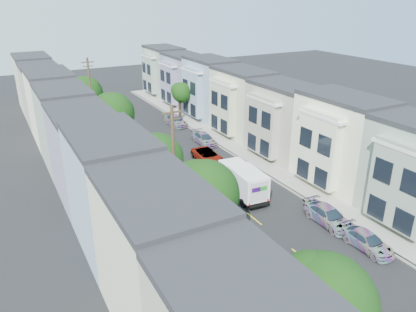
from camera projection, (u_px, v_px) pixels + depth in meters
ground at (254, 219)px, 33.97m from camera, size 160.00×160.00×0.00m
road_slab at (179, 159)px, 46.19m from camera, size 12.00×70.00×0.02m
curb_left at (128, 169)px, 43.49m from camera, size 0.30×70.00×0.15m
curb_right at (225, 149)px, 48.84m from camera, size 0.30×70.00×0.15m
sidewalk_left at (116, 171)px, 42.91m from camera, size 2.60×70.00×0.15m
sidewalk_right at (234, 148)px, 49.42m from camera, size 2.60×70.00×0.15m
centerline at (179, 159)px, 46.19m from camera, size 0.12×70.00×0.01m
townhouse_row_left at (80, 179)px, 41.26m from camera, size 5.00×70.00×8.50m
townhouse_row_right at (260, 143)px, 51.13m from camera, size 5.00×70.00×8.50m
tree_a at (323, 305)px, 17.89m from camera, size 4.70×4.70×7.17m
tree_b at (203, 195)px, 26.95m from camera, size 4.70×4.70×7.52m
tree_c at (156, 160)px, 34.08m from camera, size 4.51×4.51×6.86m
tree_d at (112, 114)px, 44.25m from camera, size 4.70×4.70×7.70m
tree_e at (85, 94)px, 55.20m from camera, size 4.70×4.70×7.22m
tree_far_r at (181, 93)px, 59.17m from camera, size 2.97×2.97×5.55m
utility_pole_near at (174, 169)px, 30.88m from camera, size 1.60×0.26×10.00m
utility_pole_far at (91, 97)px, 52.07m from camera, size 1.60×0.26×10.00m
fedex_truck at (243, 180)px, 37.29m from camera, size 2.27×5.91×2.83m
lead_sedan at (208, 156)px, 45.18m from camera, size 2.51×5.09×1.39m
parked_left_b at (283, 309)px, 23.45m from camera, size 1.90×4.26×1.26m
parked_left_c at (202, 226)px, 31.65m from camera, size 2.45×4.88×1.41m
parked_left_d at (145, 168)px, 42.09m from camera, size 2.23×4.88×1.44m
parked_right_a at (367, 241)px, 29.83m from camera, size 1.76×4.15×1.24m
parked_right_b at (328, 216)px, 33.05m from camera, size 2.17×4.72×1.39m
parked_right_c at (204, 139)px, 50.72m from camera, size 1.90×4.39×1.31m
parked_right_d at (176, 121)px, 57.74m from camera, size 2.21×4.71×1.38m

